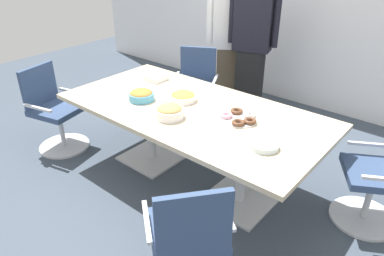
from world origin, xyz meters
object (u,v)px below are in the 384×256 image
Objects in this scene: snack_bowl_chips_yellow at (183,97)px; donut_platter at (240,118)px; person_standing_1 at (252,43)px; snack_bowl_pretzels at (141,95)px; office_chair_1 at (381,180)px; conference_table at (192,121)px; office_chair_0 at (189,243)px; office_chair_2 at (196,91)px; napkin_pile at (156,78)px; office_chair_3 at (55,113)px; snack_bowl_cookies at (170,112)px; person_standing_0 at (230,42)px; plate_stack at (264,145)px.

snack_bowl_chips_yellow reaches higher than donut_platter.
person_standing_1 reaches higher than snack_bowl_pretzels.
office_chair_1 is 0.50× the size of person_standing_1.
snack_bowl_pretzels is (-1.99, -0.66, 0.39)m from office_chair_1.
office_chair_0 reaches higher than conference_table.
snack_bowl_chips_yellow is (0.30, 0.24, -0.01)m from snack_bowl_pretzels.
office_chair_2 is 0.79m from napkin_pile.
office_chair_2 reaches higher than snack_bowl_chips_yellow.
conference_table is at bearing -23.12° from snack_bowl_chips_yellow.
office_chair_0 is at bearing -47.46° from snack_bowl_chips_yellow.
donut_platter is (-0.34, 1.05, 0.36)m from office_chair_0.
person_standing_1 is 7.65× the size of snack_bowl_pretzels.
napkin_pile is (-2.26, -0.21, 0.37)m from office_chair_1.
office_chair_3 is 3.78× the size of snack_bowl_cookies.
donut_platter is (1.18, -1.54, -0.12)m from person_standing_0.
person_standing_0 reaches higher than office_chair_3.
donut_platter is 1.62× the size of napkin_pile.
office_chair_3 is 0.50× the size of person_standing_1.
conference_table is at bearing 77.32° from office_chair_0.
office_chair_0 and office_chair_2 have the same top height.
snack_bowl_pretzels is at bearing 70.62° from person_standing_1.
person_standing_1 is at bearing 62.70° from office_chair_0.
plate_stack is at bearing -34.58° from donut_platter.
snack_bowl_chips_yellow is at bearing -179.30° from donut_platter.
plate_stack is at bearing 95.42° from person_standing_0.
office_chair_2 is at bearing 76.81° from office_chair_0.
office_chair_2 reaches higher than snack_bowl_pretzels.
office_chair_1 is at bearing 5.28° from napkin_pile.
snack_bowl_cookies is 1.23× the size of napkin_pile.
office_chair_2 is at bearing 48.02° from office_chair_1.
snack_bowl_cookies is at bearing 84.71° from office_chair_3.
snack_bowl_cookies is 0.58m from donut_platter.
person_standing_0 is at bearing 68.53° from office_chair_0.
person_standing_0 is at bearing -26.24° from person_standing_1.
office_chair_0 reaches higher than donut_platter.
person_standing_1 is 9.23× the size of napkin_pile.
person_standing_1 is (0.41, 0.57, 0.55)m from office_chair_2.
person_standing_1 is (1.16, 2.04, 0.55)m from office_chair_3.
donut_platter is 0.46m from plate_stack.
snack_bowl_cookies is 0.46m from snack_bowl_pretzels.
office_chair_2 is 0.50× the size of person_standing_1.
plate_stack is at bearing -14.30° from snack_bowl_chips_yellow.
person_standing_0 is at bearing 98.12° from snack_bowl_pretzels.
person_standing_0 is 1.81m from snack_bowl_pretzels.
plate_stack is (0.04, 0.79, 0.37)m from office_chair_0.
plate_stack is at bearing 115.84° from office_chair_2.
conference_table is 1.80m from person_standing_0.
snack_bowl_cookies is at bearing -174.59° from plate_stack.
plate_stack is (0.83, -0.18, 0.15)m from conference_table.
office_chair_1 is (1.52, 0.50, -0.22)m from conference_table.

